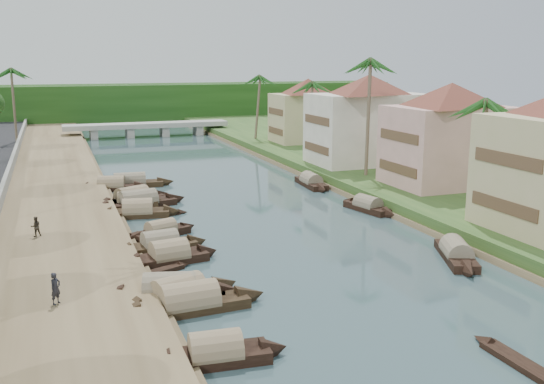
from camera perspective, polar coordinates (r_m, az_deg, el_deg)
name	(u,v)px	position (r m, az deg, el deg)	size (l,w,h in m)	color
ground	(317,263)	(39.81, 4.24, -6.68)	(220.00, 220.00, 0.00)	#344A4E
left_bank	(53,208)	(55.70, -19.91, -1.47)	(10.00, 180.00, 0.80)	brown
right_bank	(403,180)	(65.54, 12.27, 1.14)	(16.00, 180.00, 1.20)	#27471C
treeline	(127,103)	(135.48, -13.52, 8.13)	(120.00, 14.00, 8.00)	#16370F
bridge	(147,127)	(108.00, -11.68, 6.04)	(28.00, 4.00, 2.40)	gray
building_mid	(449,133)	(60.38, 16.34, 5.32)	(14.11, 14.11, 9.70)	#D7A098
building_far	(368,118)	(71.55, 9.05, 6.86)	(15.59, 15.59, 10.20)	silver
building_distant	(308,110)	(89.93, 3.38, 7.74)	(12.62, 12.62, 9.20)	tan
sampan_1	(216,354)	(27.36, -5.33, -14.93)	(6.78, 2.10, 2.02)	black
sampan_2	(190,303)	(32.61, -7.76, -10.35)	(8.80, 2.32, 2.29)	black
sampan_3	(170,293)	(34.19, -9.56, -9.32)	(8.61, 3.86, 2.27)	black
sampan_4	(179,296)	(33.68, -8.78, -9.64)	(8.00, 4.13, 2.23)	black
sampan_5	(169,256)	(40.22, -9.63, -6.00)	(7.08, 2.66, 2.21)	black
sampan_6	(160,245)	(42.70, -10.48, -4.96)	(7.13, 2.46, 2.11)	black
sampan_7	(161,231)	(46.17, -10.41, -3.66)	(6.28, 3.51, 1.74)	black
sampan_8	(138,212)	(52.39, -12.51, -1.83)	(7.51, 3.00, 2.26)	black
sampan_9	(138,203)	(55.74, -12.47, -0.98)	(9.54, 3.83, 2.35)	black
sampan_10	(131,202)	(56.17, -13.10, -0.93)	(6.99, 3.05, 1.93)	black
sampan_11	(132,199)	(57.23, -13.00, -0.67)	(8.33, 5.28, 2.38)	black
sampan_12	(130,183)	(64.94, -13.23, 0.83)	(9.51, 2.39, 2.23)	black
sampan_13	(111,186)	(63.76, -14.89, 0.54)	(7.91, 3.22, 2.13)	black
sampan_14	(456,254)	(42.03, 16.94, -5.58)	(4.58, 8.12, 2.01)	black
sampan_15	(368,206)	(53.72, 9.02, -1.35)	(2.87, 7.07, 1.90)	black
sampan_16	(311,182)	(63.78, 3.71, 0.92)	(2.00, 8.26, 2.03)	black
canoe_0	(526,367)	(28.98, 22.77, -14.95)	(1.09, 6.61, 0.87)	black
canoe_1	(161,272)	(38.44, -10.44, -7.40)	(4.23, 2.40, 0.70)	black
canoe_2	(160,214)	(52.60, -10.52, -2.05)	(4.83, 0.97, 0.70)	black
palm_1	(483,104)	(50.21, 19.24, 7.79)	(3.20, 3.20, 10.12)	brown
palm_2	(370,64)	(63.11, 9.18, 11.83)	(3.20, 3.20, 13.28)	brown
palm_3	(312,85)	(78.50, 3.79, 10.02)	(3.20, 3.20, 10.45)	brown
palm_7	(256,78)	(93.07, -1.50, 10.66)	(3.20, 3.20, 10.91)	brown
palm_8	(11,72)	(95.43, -23.37, 10.36)	(3.20, 3.20, 11.81)	brown
tree_6	(394,111)	(76.30, 11.41, 7.45)	(4.02, 4.02, 7.45)	#4E402C
person_near	(56,288)	(32.86, -19.70, -8.54)	(0.60, 0.40, 1.66)	#232229
person_far	(36,227)	(45.68, -21.35, -3.04)	(0.69, 0.54, 1.42)	#362F26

